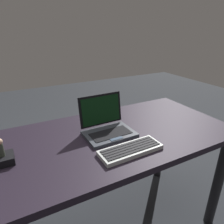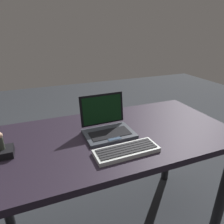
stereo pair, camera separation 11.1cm
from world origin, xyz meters
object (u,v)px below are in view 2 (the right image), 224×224
(laptop_front, at_px, (107,126))
(external_keyboard, at_px, (126,151))
(figurine_stand, at_px, (3,152))
(figurine, at_px, (0,140))

(laptop_front, bearing_deg, external_keyboard, -85.57)
(external_keyboard, distance_m, figurine_stand, 0.58)
(external_keyboard, bearing_deg, laptop_front, 94.43)
(figurine, bearing_deg, external_keyboard, -19.30)
(laptop_front, xyz_separation_m, figurine, (-0.53, -0.03, 0.04))
(figurine, bearing_deg, figurine_stand, -90.00)
(external_keyboard, bearing_deg, figurine_stand, 160.70)
(laptop_front, distance_m, figurine, 0.54)
(external_keyboard, xyz_separation_m, figurine, (-0.55, 0.19, 0.07))
(figurine_stand, relative_size, figurine, 1.03)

